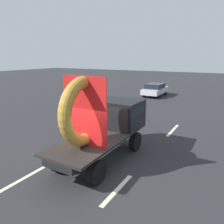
% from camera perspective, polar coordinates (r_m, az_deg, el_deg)
% --- Properties ---
extents(ground_plane, '(120.00, 120.00, 0.00)m').
position_cam_1_polar(ground_plane, '(9.09, -5.11, -14.32)').
color(ground_plane, '#28282B').
extents(flatbed_truck, '(2.02, 5.19, 3.69)m').
position_cam_1_polar(flatbed_truck, '(9.47, -1.38, -2.17)').
color(flatbed_truck, black).
rests_on(flatbed_truck, ground_plane).
extents(distant_sedan, '(1.85, 4.32, 1.41)m').
position_cam_1_polar(distant_sedan, '(25.38, 11.21, 5.85)').
color(distant_sedan, black).
rests_on(distant_sedan, ground_plane).
extents(lane_dash_left_near, '(0.16, 2.94, 0.01)m').
position_cam_1_polar(lane_dash_left_near, '(9.18, -20.20, -14.90)').
color(lane_dash_left_near, beige).
rests_on(lane_dash_left_near, ground_plane).
extents(lane_dash_left_far, '(0.16, 2.81, 0.01)m').
position_cam_1_polar(lane_dash_left_far, '(15.39, 4.14, -2.16)').
color(lane_dash_left_far, beige).
rests_on(lane_dash_left_far, ground_plane).
extents(lane_dash_right_near, '(0.16, 2.05, 0.01)m').
position_cam_1_polar(lane_dash_right_near, '(7.78, 1.39, -19.62)').
color(lane_dash_right_near, beige).
rests_on(lane_dash_right_near, ground_plane).
extents(lane_dash_right_far, '(0.16, 2.44, 0.01)m').
position_cam_1_polar(lane_dash_right_far, '(13.81, 15.61, -4.60)').
color(lane_dash_right_far, beige).
rests_on(lane_dash_right_far, ground_plane).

